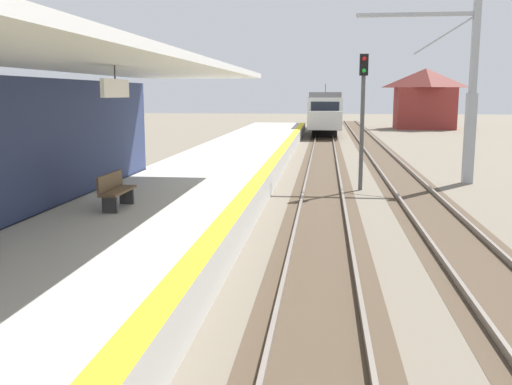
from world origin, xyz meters
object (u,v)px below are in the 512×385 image
at_px(approaching_train, 325,110).
at_px(distant_trackside_house, 425,98).
at_px(platform_bench, 115,189).
at_px(catenary_pylon_far_side, 464,97).
at_px(rail_signal_post, 363,108).

height_order(approaching_train, distant_trackside_house, distant_trackside_house).
bearing_deg(platform_bench, distant_trackside_house, 72.88).
xyz_separation_m(catenary_pylon_far_side, distant_trackside_house, (4.87, 39.55, -0.27)).
bearing_deg(platform_bench, approaching_train, 83.32).
distance_m(rail_signal_post, platform_bench, 11.33).
relative_size(rail_signal_post, catenary_pylon_far_side, 0.69).
height_order(rail_signal_post, distant_trackside_house, distant_trackside_house).
bearing_deg(approaching_train, catenary_pylon_far_side, -79.94).
bearing_deg(rail_signal_post, distant_trackside_house, 77.69).
relative_size(approaching_train, platform_bench, 12.25).
bearing_deg(catenary_pylon_far_side, rail_signal_post, -151.45).
bearing_deg(rail_signal_post, approaching_train, 92.39).
height_order(approaching_train, rail_signal_post, rail_signal_post).
distance_m(catenary_pylon_far_side, platform_bench, 15.86).
bearing_deg(distant_trackside_house, catenary_pylon_far_side, -97.02).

